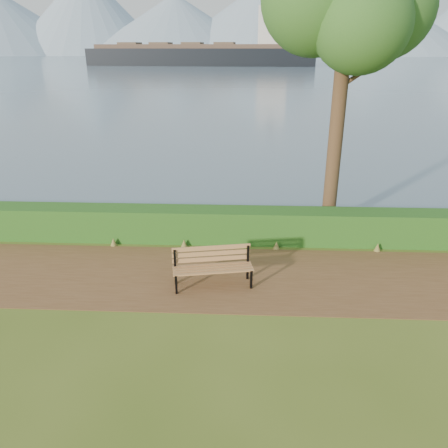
{
  "coord_description": "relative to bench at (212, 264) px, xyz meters",
  "views": [
    {
      "loc": [
        0.63,
        -9.54,
        5.43
      ],
      "look_at": [
        0.11,
        1.2,
        1.1
      ],
      "focal_mm": 35.0,
      "sensor_mm": 36.0,
      "label": 1
    }
  ],
  "objects": [
    {
      "name": "ground",
      "position": [
        0.11,
        0.07,
        -0.56
      ],
      "size": [
        140.0,
        140.0,
        0.0
      ],
      "primitive_type": "plane",
      "color": "#445A19",
      "rests_on": "ground"
    },
    {
      "name": "path",
      "position": [
        0.11,
        0.37,
        -0.55
      ],
      "size": [
        40.0,
        3.4,
        0.01
      ],
      "primitive_type": "cube",
      "color": "brown",
      "rests_on": "ground"
    },
    {
      "name": "bench",
      "position": [
        0.0,
        0.0,
        0.0
      ],
      "size": [
        2.0,
        0.92,
        0.97
      ],
      "rotation": [
        0.0,
        0.0,
        0.19
      ],
      "color": "black",
      "rests_on": "ground"
    },
    {
      "name": "mountains",
      "position": [
        -9.06,
        406.12,
        27.14
      ],
      "size": [
        585.0,
        190.0,
        70.0
      ],
      "color": "#778D9F",
      "rests_on": "ground"
    },
    {
      "name": "cargo_ship",
      "position": [
        -12.01,
        146.26,
        2.86
      ],
      "size": [
        76.32,
        17.99,
        22.95
      ],
      "rotation": [
        0.0,
        0.0,
        -0.08
      ],
      "color": "black",
      "rests_on": "ground"
    },
    {
      "name": "water",
      "position": [
        0.11,
        260.07,
        -0.55
      ],
      "size": [
        700.0,
        510.0,
        0.0
      ],
      "primitive_type": "cube",
      "color": "slate",
      "rests_on": "ground"
    },
    {
      "name": "hedge",
      "position": [
        0.11,
        2.67,
        -0.06
      ],
      "size": [
        32.0,
        0.85,
        1.0
      ],
      "primitive_type": "cube",
      "color": "#1D4614",
      "rests_on": "ground"
    }
  ]
}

